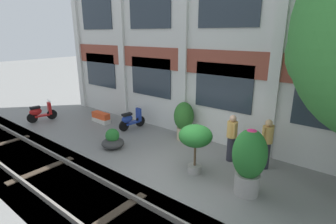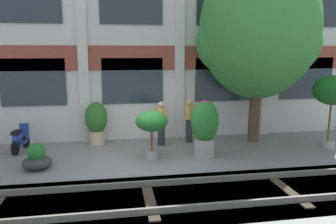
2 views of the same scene
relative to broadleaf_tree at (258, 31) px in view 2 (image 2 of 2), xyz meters
name	(u,v)px [view 2 (image 2 of 2)]	position (x,y,z in m)	size (l,w,h in m)	color
ground_plane	(140,162)	(-4.45, -1.75, -4.05)	(80.00, 80.00, 0.00)	slate
apartment_facade	(131,32)	(-4.45, 1.25, 0.01)	(18.10, 0.64, 8.16)	silver
rail_tracks	(149,205)	(-4.45, -4.32, -4.18)	(25.74, 2.80, 0.43)	#4C473F
broadleaf_tree	(258,31)	(0.00, 0.00, 0.00)	(4.42, 4.21, 6.71)	#4C3826
potted_plant_wide_bowl	(37,159)	(-7.41, -1.81, -3.76)	(0.84, 0.84, 0.75)	#333333
potted_plant_ribbed_drum	(96,121)	(-5.82, 0.52, -3.19)	(0.80, 0.80, 1.55)	tan
potted_plant_terracotta_small	(152,123)	(-4.03, -1.41, -2.91)	(1.01, 1.01, 1.53)	gray
potted_plant_tall_urn	(332,92)	(2.18, -1.31, -2.08)	(1.26, 1.26, 2.55)	gray
potted_plant_stone_basin	(205,125)	(-2.34, -1.48, -3.01)	(0.88, 0.88, 1.83)	gray
scooter_near_curb	(20,139)	(-8.34, 0.03, -3.61)	(0.50, 1.38, 0.98)	black
resident_by_doorway	(161,122)	(-3.52, 0.00, -3.19)	(0.38, 0.42, 1.60)	#282833
resident_watching_tracks	(189,119)	(-2.44, 0.20, -3.18)	(0.34, 0.51, 1.62)	#282833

